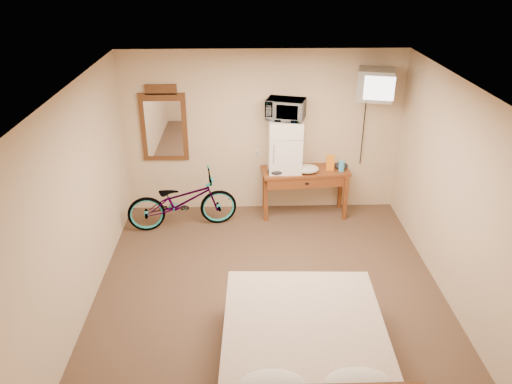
# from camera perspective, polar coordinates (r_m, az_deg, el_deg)

# --- Properties ---
(room) EXTENTS (4.60, 4.64, 2.50)m
(room) POSITION_cam_1_polar(r_m,az_deg,el_deg) (5.49, 1.70, -1.22)
(room) COLOR #4E3427
(room) RESTS_ON ground
(desk) EXTENTS (1.35, 0.61, 0.75)m
(desk) POSITION_cam_1_polar(r_m,az_deg,el_deg) (7.61, 5.65, 1.59)
(desk) COLOR brown
(desk) RESTS_ON floor
(mini_fridge) EXTENTS (0.49, 0.49, 0.79)m
(mini_fridge) POSITION_cam_1_polar(r_m,az_deg,el_deg) (7.42, 3.29, 5.39)
(mini_fridge) COLOR white
(mini_fridge) RESTS_ON desk
(microwave) EXTENTS (0.62, 0.50, 0.30)m
(microwave) POSITION_cam_1_polar(r_m,az_deg,el_deg) (7.25, 3.40, 9.43)
(microwave) COLOR white
(microwave) RESTS_ON mini_fridge
(snack_bag) EXTENTS (0.12, 0.08, 0.24)m
(snack_bag) POSITION_cam_1_polar(r_m,az_deg,el_deg) (7.59, 8.48, 3.35)
(snack_bag) COLOR orange
(snack_bag) RESTS_ON desk
(blue_cup) EXTENTS (0.09, 0.09, 0.15)m
(blue_cup) POSITION_cam_1_polar(r_m,az_deg,el_deg) (7.60, 9.75, 2.94)
(blue_cup) COLOR #45ADEA
(blue_cup) RESTS_ON desk
(cloth_cream) EXTENTS (0.37, 0.29, 0.11)m
(cloth_cream) POSITION_cam_1_polar(r_m,az_deg,el_deg) (7.48, 5.80, 2.64)
(cloth_cream) COLOR beige
(cloth_cream) RESTS_ON desk
(cloth_dark_a) EXTENTS (0.26, 0.20, 0.10)m
(cloth_dark_a) POSITION_cam_1_polar(r_m,az_deg,el_deg) (7.40, 2.32, 2.42)
(cloth_dark_a) COLOR black
(cloth_dark_a) RESTS_ON desk
(cloth_dark_b) EXTENTS (0.21, 0.17, 0.10)m
(cloth_dark_b) POSITION_cam_1_polar(r_m,az_deg,el_deg) (7.69, 9.71, 2.99)
(cloth_dark_b) COLOR black
(cloth_dark_b) RESTS_ON desk
(crt_television) EXTENTS (0.58, 0.64, 0.43)m
(crt_television) POSITION_cam_1_polar(r_m,az_deg,el_deg) (7.34, 13.49, 11.84)
(crt_television) COLOR black
(crt_television) RESTS_ON room
(wall_mirror) EXTENTS (0.69, 0.04, 1.16)m
(wall_mirror) POSITION_cam_1_polar(r_m,az_deg,el_deg) (7.61, -10.50, 7.58)
(wall_mirror) COLOR brown
(wall_mirror) RESTS_ON room
(bicycle) EXTENTS (1.68, 0.85, 0.84)m
(bicycle) POSITION_cam_1_polar(r_m,az_deg,el_deg) (7.41, -8.43, -1.02)
(bicycle) COLOR black
(bicycle) RESTS_ON floor
(bed) EXTENTS (1.62, 2.11, 0.90)m
(bed) POSITION_cam_1_polar(r_m,az_deg,el_deg) (4.96, 5.68, -18.54)
(bed) COLOR brown
(bed) RESTS_ON floor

